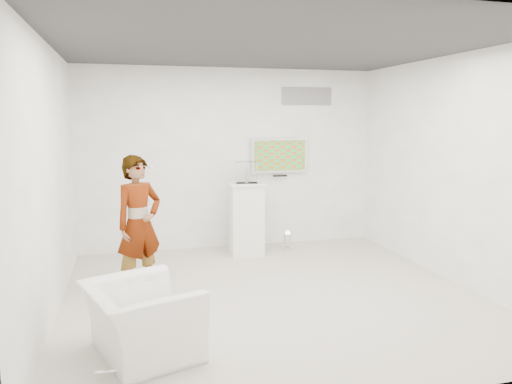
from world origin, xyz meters
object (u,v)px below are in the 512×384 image
(tv, at_px, (279,155))
(armchair, at_px, (141,320))
(person, at_px, (139,224))
(pedestal, at_px, (246,218))
(floor_uplight, at_px, (288,241))

(tv, relative_size, armchair, 0.97)
(person, distance_m, pedestal, 2.25)
(tv, height_order, armchair, tv)
(tv, distance_m, armchair, 4.59)
(floor_uplight, bearing_deg, armchair, -127.43)
(person, xyz_separation_m, pedestal, (1.72, 1.43, -0.28))
(tv, height_order, pedestal, tv)
(armchair, height_order, pedestal, pedestal)
(armchair, bearing_deg, tv, -52.08)
(person, bearing_deg, floor_uplight, -0.35)
(tv, height_order, person, tv)
(tv, bearing_deg, floor_uplight, -87.43)
(armchair, xyz_separation_m, pedestal, (1.77, 3.20, 0.25))
(tv, distance_m, pedestal, 1.29)
(armchair, distance_m, pedestal, 3.66)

